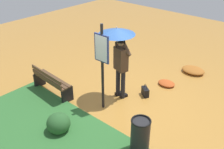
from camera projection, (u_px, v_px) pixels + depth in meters
ground_plane at (124, 101)px, 7.28m from camera, size 18.00×18.00×0.00m
person_with_umbrella at (119, 45)px, 6.77m from camera, size 0.96×0.96×2.04m
info_sign_post at (102, 58)px, 6.33m from camera, size 0.44×0.07×2.30m
handbag at (145, 92)px, 7.47m from camera, size 0.32×0.29×0.37m
park_bench at (51, 82)px, 7.40m from camera, size 1.40×0.45×0.75m
trash_bin at (140, 136)px, 5.42m from camera, size 0.42×0.42×0.83m
shrub_cluster at (58, 123)px, 6.08m from camera, size 0.60×0.55×0.49m
leaf_pile_near_person at (166, 83)px, 8.01m from camera, size 0.52×0.42×0.12m
leaf_pile_by_bench at (193, 70)px, 8.71m from camera, size 0.75×0.60×0.16m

